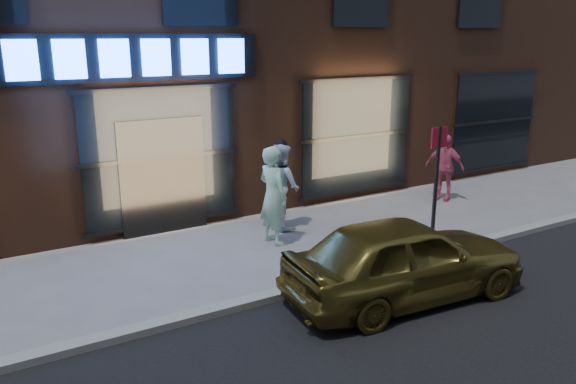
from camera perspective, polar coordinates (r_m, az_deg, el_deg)
name	(u,v)px	position (r m, az deg, el deg)	size (l,w,h in m)	color
ground	(249,305)	(8.84, -3.99, -11.43)	(90.00, 90.00, 0.00)	slate
curb	(249,302)	(8.81, -4.00, -11.08)	(60.00, 0.25, 0.12)	gray
man_bowtie	(273,196)	(11.00, -1.55, -0.36)	(0.72, 0.47, 1.97)	#B0E7C6
man_cap	(281,186)	(11.95, -0.69, 0.65)	(0.90, 0.70, 1.85)	white
passerby	(444,167)	(14.57, 15.60, 2.43)	(0.97, 0.41, 1.66)	#D35775
gold_sedan	(405,259)	(8.97, 11.84, -6.63)	(1.58, 3.93, 1.34)	olive
sign_post	(436,177)	(10.90, 14.84, 1.53)	(0.38, 0.08, 2.41)	#262628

